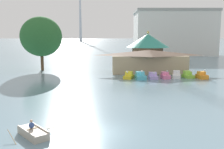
{
  "coord_description": "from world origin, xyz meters",
  "views": [
    {
      "loc": [
        0.72,
        -19.53,
        7.63
      ],
      "look_at": [
        0.99,
        15.95,
        2.33
      ],
      "focal_mm": 40.86,
      "sensor_mm": 36.0,
      "label": 1
    }
  ],
  "objects_px": {
    "pedal_boat_pink": "(165,76)",
    "green_roof_pavilion": "(148,47)",
    "pedal_boat_cyan": "(140,76)",
    "boathouse": "(149,61)",
    "pedal_boat_white": "(176,75)",
    "pedal_boat_orange": "(202,76)",
    "pedal_boat_lavender": "(153,76)",
    "rowboat_with_rower": "(33,133)",
    "shoreline_tree_tall_left": "(41,37)",
    "pedal_boat_lime": "(188,75)",
    "background_building_block": "(173,33)",
    "pedal_boat_yellow": "(129,76)"
  },
  "relations": [
    {
      "from": "rowboat_with_rower",
      "to": "pedal_boat_pink",
      "type": "xyz_separation_m",
      "value": [
        16.16,
        27.64,
        0.17
      ]
    },
    {
      "from": "pedal_boat_lavender",
      "to": "pedal_boat_cyan",
      "type": "bearing_deg",
      "value": -80.83
    },
    {
      "from": "pedal_boat_cyan",
      "to": "pedal_boat_lime",
      "type": "bearing_deg",
      "value": 93.04
    },
    {
      "from": "pedal_boat_yellow",
      "to": "pedal_boat_orange",
      "type": "distance_m",
      "value": 13.41
    },
    {
      "from": "pedal_boat_lavender",
      "to": "pedal_boat_white",
      "type": "relative_size",
      "value": 0.79
    },
    {
      "from": "pedal_boat_lime",
      "to": "pedal_boat_yellow",
      "type": "bearing_deg",
      "value": -99.52
    },
    {
      "from": "rowboat_with_rower",
      "to": "background_building_block",
      "type": "relative_size",
      "value": 0.11
    },
    {
      "from": "pedal_boat_lavender",
      "to": "green_roof_pavilion",
      "type": "relative_size",
      "value": 0.2
    },
    {
      "from": "rowboat_with_rower",
      "to": "pedal_boat_lavender",
      "type": "distance_m",
      "value": 30.35
    },
    {
      "from": "pedal_boat_yellow",
      "to": "pedal_boat_lavender",
      "type": "distance_m",
      "value": 4.41
    },
    {
      "from": "pedal_boat_pink",
      "to": "pedal_boat_lime",
      "type": "height_order",
      "value": "pedal_boat_pink"
    },
    {
      "from": "pedal_boat_white",
      "to": "pedal_boat_pink",
      "type": "bearing_deg",
      "value": -70.61
    },
    {
      "from": "green_roof_pavilion",
      "to": "pedal_boat_lime",
      "type": "bearing_deg",
      "value": -78.38
    },
    {
      "from": "background_building_block",
      "to": "pedal_boat_yellow",
      "type": "bearing_deg",
      "value": -110.41
    },
    {
      "from": "boathouse",
      "to": "background_building_block",
      "type": "bearing_deg",
      "value": 71.42
    },
    {
      "from": "pedal_boat_lavender",
      "to": "boathouse",
      "type": "distance_m",
      "value": 8.2
    },
    {
      "from": "pedal_boat_yellow",
      "to": "pedal_boat_pink",
      "type": "distance_m",
      "value": 6.79
    },
    {
      "from": "green_roof_pavilion",
      "to": "pedal_boat_white",
      "type": "bearing_deg",
      "value": -84.23
    },
    {
      "from": "pedal_boat_lavender",
      "to": "shoreline_tree_tall_left",
      "type": "height_order",
      "value": "shoreline_tree_tall_left"
    },
    {
      "from": "rowboat_with_rower",
      "to": "pedal_boat_yellow",
      "type": "xyz_separation_m",
      "value": [
        9.36,
        27.44,
        0.19
      ]
    },
    {
      "from": "pedal_boat_cyan",
      "to": "background_building_block",
      "type": "distance_m",
      "value": 67.05
    },
    {
      "from": "green_roof_pavilion",
      "to": "boathouse",
      "type": "bearing_deg",
      "value": -97.23
    },
    {
      "from": "pedal_boat_lime",
      "to": "background_building_block",
      "type": "distance_m",
      "value": 63.26
    },
    {
      "from": "pedal_boat_cyan",
      "to": "boathouse",
      "type": "distance_m",
      "value": 9.04
    },
    {
      "from": "rowboat_with_rower",
      "to": "pedal_boat_yellow",
      "type": "bearing_deg",
      "value": 120.34
    },
    {
      "from": "pedal_boat_cyan",
      "to": "shoreline_tree_tall_left",
      "type": "bearing_deg",
      "value": -127.88
    },
    {
      "from": "pedal_boat_white",
      "to": "shoreline_tree_tall_left",
      "type": "height_order",
      "value": "shoreline_tree_tall_left"
    },
    {
      "from": "pedal_boat_cyan",
      "to": "shoreline_tree_tall_left",
      "type": "height_order",
      "value": "shoreline_tree_tall_left"
    },
    {
      "from": "shoreline_tree_tall_left",
      "to": "background_building_block",
      "type": "distance_m",
      "value": 65.62
    },
    {
      "from": "pedal_boat_cyan",
      "to": "pedal_boat_orange",
      "type": "height_order",
      "value": "pedal_boat_orange"
    },
    {
      "from": "pedal_boat_orange",
      "to": "shoreline_tree_tall_left",
      "type": "distance_m",
      "value": 35.29
    },
    {
      "from": "pedal_boat_yellow",
      "to": "pedal_boat_cyan",
      "type": "relative_size",
      "value": 1.02
    },
    {
      "from": "pedal_boat_pink",
      "to": "pedal_boat_orange",
      "type": "bearing_deg",
      "value": 83.08
    },
    {
      "from": "rowboat_with_rower",
      "to": "pedal_boat_pink",
      "type": "distance_m",
      "value": 32.01
    },
    {
      "from": "rowboat_with_rower",
      "to": "boathouse",
      "type": "distance_m",
      "value": 37.81
    },
    {
      "from": "rowboat_with_rower",
      "to": "pedal_boat_lime",
      "type": "relative_size",
      "value": 1.37
    },
    {
      "from": "pedal_boat_pink",
      "to": "pedal_boat_orange",
      "type": "height_order",
      "value": "pedal_boat_orange"
    },
    {
      "from": "pedal_boat_white",
      "to": "pedal_boat_yellow",
      "type": "bearing_deg",
      "value": -73.29
    },
    {
      "from": "pedal_boat_cyan",
      "to": "pedal_boat_orange",
      "type": "bearing_deg",
      "value": 86.38
    },
    {
      "from": "pedal_boat_pink",
      "to": "green_roof_pavilion",
      "type": "distance_m",
      "value": 22.71
    },
    {
      "from": "pedal_boat_yellow",
      "to": "shoreline_tree_tall_left",
      "type": "height_order",
      "value": "shoreline_tree_tall_left"
    },
    {
      "from": "pedal_boat_orange",
      "to": "boathouse",
      "type": "bearing_deg",
      "value": -138.07
    },
    {
      "from": "rowboat_with_rower",
      "to": "background_building_block",
      "type": "distance_m",
      "value": 95.78
    },
    {
      "from": "pedal_boat_white",
      "to": "background_building_block",
      "type": "height_order",
      "value": "background_building_block"
    },
    {
      "from": "pedal_boat_lavender",
      "to": "green_roof_pavilion",
      "type": "distance_m",
      "value": 23.39
    },
    {
      "from": "boathouse",
      "to": "green_roof_pavilion",
      "type": "xyz_separation_m",
      "value": [
        1.89,
        14.93,
        2.33
      ]
    },
    {
      "from": "rowboat_with_rower",
      "to": "pedal_boat_pink",
      "type": "bearing_deg",
      "value": 108.87
    },
    {
      "from": "pedal_boat_orange",
      "to": "boathouse",
      "type": "relative_size",
      "value": 0.16
    },
    {
      "from": "pedal_boat_yellow",
      "to": "pedal_boat_pink",
      "type": "bearing_deg",
      "value": 109.06
    },
    {
      "from": "boathouse",
      "to": "green_roof_pavilion",
      "type": "height_order",
      "value": "green_roof_pavilion"
    }
  ]
}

